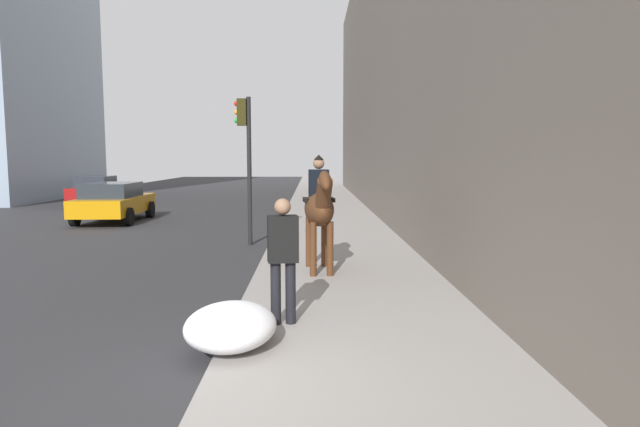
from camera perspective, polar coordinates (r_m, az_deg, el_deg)
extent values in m
cube|color=gray|center=(5.69, 6.34, -17.91)|extent=(120.00, 3.59, 0.12)
ellipsoid|color=#4C2B16|center=(10.51, -0.10, 0.47)|extent=(1.55, 0.70, 0.66)
cylinder|color=#4C2B16|center=(10.18, 1.07, -3.76)|extent=(0.13, 0.13, 1.03)
cylinder|color=#4C2B16|center=(10.15, -0.72, -3.80)|extent=(0.13, 0.13, 1.03)
cylinder|color=#4C2B16|center=(11.07, 0.46, -2.98)|extent=(0.13, 0.13, 1.03)
cylinder|color=#4C2B16|center=(11.03, -1.19, -3.01)|extent=(0.13, 0.13, 1.03)
cylinder|color=#4C2B16|center=(9.72, 0.40, 2.08)|extent=(0.66, 0.34, 0.68)
ellipsoid|color=#4C2B16|center=(9.50, 0.55, 3.49)|extent=(0.64, 0.28, 0.49)
cylinder|color=black|center=(11.23, -0.51, 0.31)|extent=(0.29, 0.13, 0.55)
cube|color=black|center=(10.55, -0.13, 1.48)|extent=(0.50, 0.64, 0.08)
cube|color=black|center=(10.53, -0.14, 3.19)|extent=(0.32, 0.41, 0.55)
sphere|color=#8C664C|center=(10.51, -0.14, 5.34)|extent=(0.22, 0.22, 0.22)
cone|color=black|center=(10.51, -0.14, 5.99)|extent=(0.22, 0.22, 0.10)
cylinder|color=black|center=(7.31, -4.71, -8.41)|extent=(0.14, 0.14, 0.85)
cylinder|color=black|center=(7.33, -3.14, -8.36)|extent=(0.14, 0.14, 0.85)
cube|color=black|center=(7.18, -3.97, -2.69)|extent=(0.32, 0.44, 0.62)
sphere|color=#8C664C|center=(7.12, -3.99, 0.73)|extent=(0.22, 0.22, 0.22)
cube|color=maroon|center=(28.73, -22.49, 2.06)|extent=(3.93, 1.76, 0.60)
cube|color=#262D38|center=(28.48, -22.69, 3.15)|extent=(1.88, 1.51, 0.52)
cylinder|color=black|center=(30.16, -23.16, 1.63)|extent=(0.65, 0.24, 0.64)
cylinder|color=black|center=(29.62, -20.16, 1.67)|extent=(0.65, 0.24, 0.64)
cylinder|color=black|center=(27.93, -24.90, 1.24)|extent=(0.65, 0.24, 0.64)
cylinder|color=black|center=(27.34, -21.69, 1.29)|extent=(0.65, 0.24, 0.64)
cube|color=orange|center=(21.13, -20.95, 0.87)|extent=(4.29, 1.91, 0.60)
cube|color=#262D38|center=(20.85, -21.23, 2.34)|extent=(2.24, 1.66, 0.52)
cylinder|color=black|center=(22.70, -22.03, 0.40)|extent=(0.64, 0.23, 0.64)
cylinder|color=black|center=(22.14, -17.57, 0.42)|extent=(0.64, 0.23, 0.64)
cylinder|color=black|center=(20.26, -24.58, -0.34)|extent=(0.64, 0.23, 0.64)
cylinder|color=black|center=(19.62, -19.63, -0.33)|extent=(0.64, 0.23, 0.64)
cylinder|color=black|center=(14.49, -7.50, 4.40)|extent=(0.12, 0.12, 3.94)
cube|color=#2D280C|center=(14.56, -8.30, 10.59)|extent=(0.20, 0.24, 0.70)
sphere|color=red|center=(14.60, -8.83, 11.43)|extent=(0.14, 0.14, 0.14)
sphere|color=orange|center=(14.58, -8.82, 10.57)|extent=(0.14, 0.14, 0.14)
sphere|color=green|center=(14.56, -8.80, 9.71)|extent=(0.14, 0.14, 0.14)
ellipsoid|color=white|center=(6.61, -9.46, -11.66)|extent=(1.42, 1.09, 0.49)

